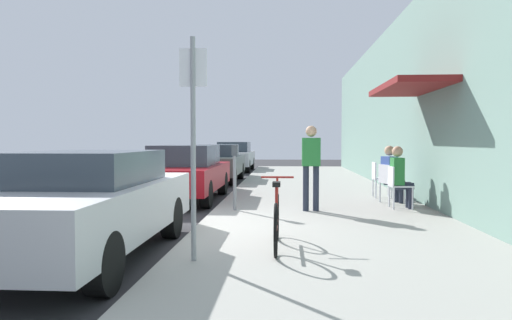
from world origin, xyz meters
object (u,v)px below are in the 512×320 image
parked_car_1 (185,172)px  parking_meter (235,172)px  parked_car_2 (216,162)px  street_sign (193,131)px  seated_patron_1 (391,172)px  cafe_chair_0 (397,184)px  pedestrian_standing (311,161)px  cafe_chair_1 (389,181)px  parked_car_3 (234,156)px  bicycle_0 (277,220)px  parked_car_0 (85,202)px  cafe_chair_2 (379,177)px  seated_patron_0 (400,175)px

parked_car_1 → parking_meter: (1.55, -2.41, 0.16)m
parked_car_2 → street_sign: bearing=-82.7°
seated_patron_1 → street_sign: bearing=-123.4°
cafe_chair_0 → pedestrian_standing: size_ratio=0.51×
seated_patron_1 → cafe_chair_1: bearing=-160.2°
parked_car_1 → seated_patron_1: size_ratio=3.41×
parked_car_1 → parked_car_3: 11.52m
parked_car_1 → cafe_chair_1: (4.89, -1.17, -0.10)m
parked_car_1 → bicycle_0: size_ratio=2.57×
seated_patron_1 → pedestrian_standing: bearing=-145.5°
parked_car_0 → cafe_chair_1: 6.82m
parked_car_3 → cafe_chair_1: (4.89, -12.68, -0.13)m
cafe_chair_0 → pedestrian_standing: bearing=-164.7°
seated_patron_1 → cafe_chair_2: (-0.06, 1.07, -0.19)m
parking_meter → cafe_chair_0: size_ratio=1.52×
parked_car_1 → cafe_chair_2: 4.89m
street_sign → seated_patron_1: (3.44, 5.23, -0.82)m
parked_car_2 → street_sign: street_sign is taller
cafe_chair_0 → parking_meter: bearing=-171.8°
seated_patron_1 → pedestrian_standing: size_ratio=0.76×
bicycle_0 → cafe_chair_1: bicycle_0 is taller
parking_meter → seated_patron_1: bearing=20.5°
bicycle_0 → parked_car_1: bearing=113.5°
parked_car_0 → seated_patron_0: seated_patron_0 is taller
cafe_chair_2 → parked_car_3: bearing=112.8°
parked_car_3 → parking_meter: 14.02m
parked_car_0 → cafe_chair_2: size_ratio=5.06×
bicycle_0 → seated_patron_1: seated_patron_1 is taller
cafe_chair_1 → pedestrian_standing: pedestrian_standing is taller
cafe_chair_0 → cafe_chair_2: 1.86m
parked_car_2 → cafe_chair_0: size_ratio=5.06×
parked_car_1 → street_sign: street_sign is taller
parked_car_2 → cafe_chair_0: parked_car_2 is taller
parked_car_1 → cafe_chair_1: 5.03m
parked_car_3 → pedestrian_standing: 14.29m
pedestrian_standing → cafe_chair_0: bearing=15.3°
bicycle_0 → seated_patron_0: 4.49m
parked_car_2 → cafe_chair_0: bearing=-55.9°
parked_car_2 → pedestrian_standing: size_ratio=2.59×
bicycle_0 → cafe_chair_2: size_ratio=1.97×
parked_car_2 → cafe_chair_1: (4.89, -6.45, -0.10)m
parked_car_0 → pedestrian_standing: (3.08, 3.49, 0.39)m
parked_car_0 → pedestrian_standing: pedestrian_standing is taller
parked_car_0 → parked_car_1: (0.00, 5.92, -0.00)m
parked_car_3 → cafe_chair_1: 13.59m
street_sign → cafe_chair_1: 6.30m
parked_car_3 → cafe_chair_2: (4.88, -11.59, -0.13)m
parked_car_3 → cafe_chair_1: parked_car_3 is taller
cafe_chair_0 → seated_patron_1: 0.82m
parked_car_2 → pedestrian_standing: pedestrian_standing is taller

